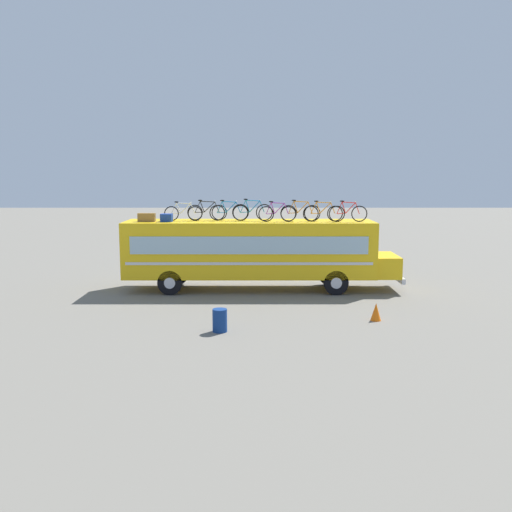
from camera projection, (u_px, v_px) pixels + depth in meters
name	position (u px, v px, depth m)	size (l,w,h in m)	color
ground_plane	(251.00, 290.00, 25.62)	(120.00, 120.00, 0.00)	slate
bus	(255.00, 250.00, 25.36)	(12.21, 2.53, 3.09)	yellow
luggage_bag_1	(148.00, 217.00, 24.80)	(0.74, 0.33, 0.37)	olive
luggage_bag_2	(168.00, 218.00, 24.80)	(0.50, 0.48, 0.34)	#193899
rooftop_bicycle_1	(184.00, 213.00, 25.19)	(1.70, 0.44, 0.87)	black
rooftop_bicycle_2	(208.00, 212.00, 25.51)	(1.78, 0.44, 0.92)	black
rooftop_bicycle_3	(230.00, 212.00, 25.35)	(1.73, 0.44, 0.92)	black
rooftop_bicycle_4	(254.00, 212.00, 25.23)	(1.80, 0.44, 0.98)	black
rooftop_bicycle_5	(278.00, 213.00, 24.73)	(1.64, 0.44, 0.90)	black
rooftop_bicycle_6	(302.00, 212.00, 24.90)	(1.76, 0.44, 0.95)	black
rooftop_bicycle_7	(324.00, 213.00, 24.89)	(1.75, 0.44, 0.92)	black
rooftop_bicycle_8	(349.00, 213.00, 24.69)	(1.68, 0.44, 0.93)	black
trash_bin	(221.00, 320.00, 18.80)	(0.48, 0.48, 0.77)	navy
traffic_cone	(377.00, 312.00, 20.21)	(0.38, 0.38, 0.64)	orange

